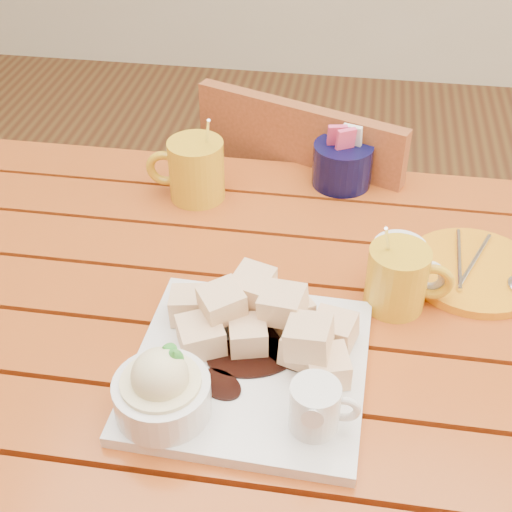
% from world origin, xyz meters
% --- Properties ---
extents(table, '(1.20, 0.79, 0.75)m').
position_xyz_m(table, '(0.00, 0.00, 0.64)').
color(table, '#A74315').
rests_on(table, ground).
extents(dessert_plate, '(0.29, 0.29, 0.12)m').
position_xyz_m(dessert_plate, '(-0.00, -0.14, 0.78)').
color(dessert_plate, white).
rests_on(dessert_plate, table).
extents(coffee_mug_left, '(0.13, 0.09, 0.15)m').
position_xyz_m(coffee_mug_left, '(-0.15, 0.26, 0.80)').
color(coffee_mug_left, gold).
rests_on(coffee_mug_left, table).
extents(coffee_mug_right, '(0.12, 0.08, 0.14)m').
position_xyz_m(coffee_mug_right, '(0.19, 0.03, 0.80)').
color(coffee_mug_right, gold).
rests_on(coffee_mug_right, table).
extents(cream_pitcher, '(0.11, 0.09, 0.09)m').
position_xyz_m(cream_pitcher, '(0.19, 0.06, 0.80)').
color(cream_pitcher, white).
rests_on(cream_pitcher, table).
extents(sugar_caddy, '(0.10, 0.10, 0.11)m').
position_xyz_m(sugar_caddy, '(0.10, 0.34, 0.79)').
color(sugar_caddy, black).
rests_on(sugar_caddy, table).
extents(orange_saucer, '(0.20, 0.20, 0.02)m').
position_xyz_m(orange_saucer, '(0.30, 0.12, 0.76)').
color(orange_saucer, orange).
rests_on(orange_saucer, table).
extents(chair_far, '(0.52, 0.52, 0.86)m').
position_xyz_m(chair_far, '(0.05, 0.51, 0.48)').
color(chair_far, brown).
rests_on(chair_far, ground).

